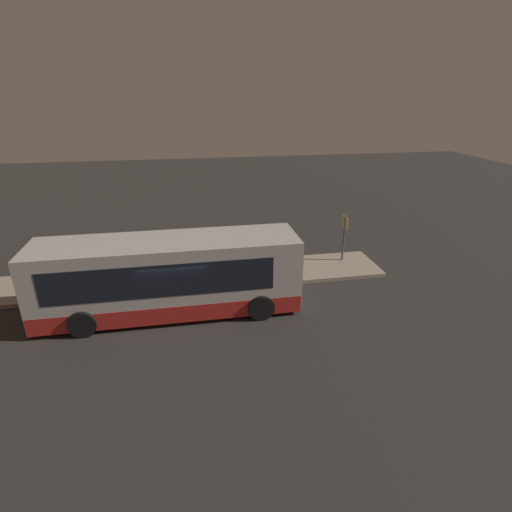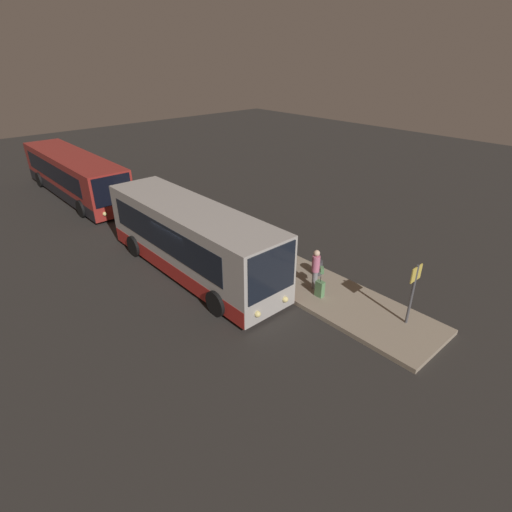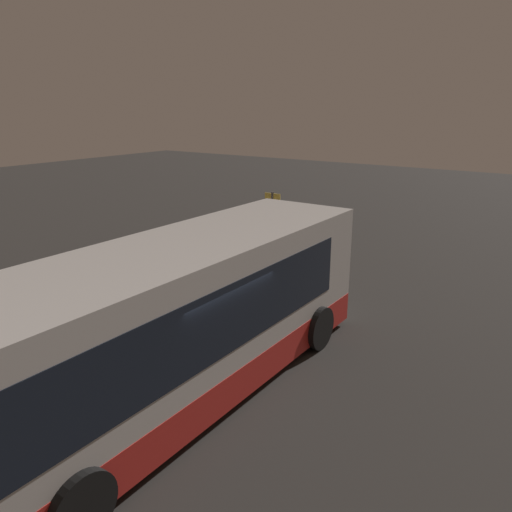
{
  "view_description": "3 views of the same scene",
  "coord_description": "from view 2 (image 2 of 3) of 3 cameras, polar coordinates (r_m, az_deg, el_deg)",
  "views": [
    {
      "loc": [
        0.65,
        -14.48,
        8.41
      ],
      "look_at": [
        3.43,
        0.8,
        1.93
      ],
      "focal_mm": 28.0,
      "sensor_mm": 36.0,
      "label": 1
    },
    {
      "loc": [
        13.63,
        -8.38,
        9.07
      ],
      "look_at": [
        3.43,
        0.8,
        1.93
      ],
      "focal_mm": 28.0,
      "sensor_mm": 36.0,
      "label": 2
    },
    {
      "loc": [
        -6.39,
        -6.01,
        5.57
      ],
      "look_at": [
        3.43,
        0.8,
        1.93
      ],
      "focal_mm": 35.0,
      "sensor_mm": 36.0,
      "label": 3
    }
  ],
  "objects": [
    {
      "name": "platform",
      "position": [
        19.94,
        -1.7,
        0.72
      ],
      "size": [
        20.0,
        2.96,
        0.18
      ],
      "color": "gray",
      "rests_on": "ground"
    },
    {
      "name": "suitcase",
      "position": [
        16.24,
        9.1,
        -4.65
      ],
      "size": [
        0.35,
        0.23,
        0.92
      ],
      "color": "#598C59",
      "rests_on": "platform"
    },
    {
      "name": "bus_second",
      "position": [
        30.33,
        -24.55,
        10.43
      ],
      "size": [
        12.56,
        2.86,
        2.83
      ],
      "color": "maroon",
      "rests_on": "ground"
    },
    {
      "name": "trash_bin",
      "position": [
        17.79,
        8.77,
        -1.63
      ],
      "size": [
        0.44,
        0.44,
        0.65
      ],
      "color": "#3F3F44",
      "rests_on": "platform"
    },
    {
      "name": "passenger_waiting",
      "position": [
        16.44,
        8.58,
        -1.63
      ],
      "size": [
        0.56,
        0.57,
        1.76
      ],
      "rotation": [
        0.0,
        0.0,
        -0.76
      ],
      "color": "gray",
      "rests_on": "platform"
    },
    {
      "name": "passenger_boarding",
      "position": [
        19.38,
        0.93,
        3.0
      ],
      "size": [
        0.59,
        0.55,
        1.58
      ],
      "rotation": [
        0.0,
        0.0,
        2.19
      ],
      "color": "#2D2D33",
      "rests_on": "platform"
    },
    {
      "name": "passenger_with_bags",
      "position": [
        18.62,
        1.51,
        2.34
      ],
      "size": [
        0.66,
        0.51,
        1.82
      ],
      "rotation": [
        0.0,
        0.0,
        1.83
      ],
      "color": "#2D2D33",
      "rests_on": "platform"
    },
    {
      "name": "sign_post",
      "position": [
        14.96,
        21.57,
        -4.15
      ],
      "size": [
        0.1,
        0.64,
        2.39
      ],
      "color": "#4C4C51",
      "rests_on": "platform"
    },
    {
      "name": "bus_lead",
      "position": [
        17.95,
        -9.28,
        2.32
      ],
      "size": [
        10.39,
        2.87,
        3.09
      ],
      "color": "#B2ADA8",
      "rests_on": "ground"
    },
    {
      "name": "ground",
      "position": [
        18.39,
        -9.03,
        -2.43
      ],
      "size": [
        80.0,
        80.0,
        0.0
      ],
      "primitive_type": "plane",
      "color": "#2B2826"
    }
  ]
}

